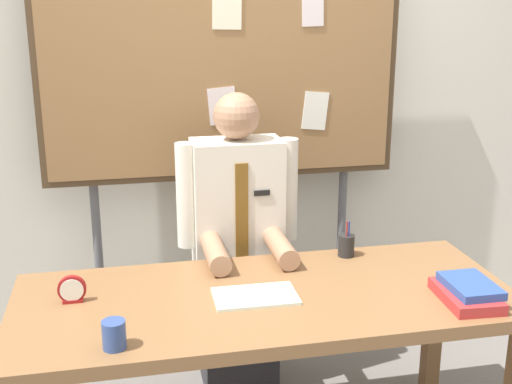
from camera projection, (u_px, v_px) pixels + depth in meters
back_wall at (217, 94)px, 3.36m from camera, size 6.40×0.08×2.70m
desk at (266, 315)px, 2.48m from camera, size 1.87×0.77×0.75m
person at (238, 258)px, 3.02m from camera, size 0.55×0.56×1.43m
bulletin_board at (223, 59)px, 3.11m from camera, size 1.75×0.09×2.17m
book_stack at (468, 292)px, 2.40m from camera, size 0.20×0.29×0.07m
open_notebook at (255, 296)px, 2.43m from camera, size 0.31×0.20×0.01m
desk_clock at (72, 290)px, 2.38m from camera, size 0.10×0.04×0.10m
coffee_mug at (114, 335)px, 2.07m from camera, size 0.08×0.08×0.09m
pen_holder at (346, 245)px, 2.81m from camera, size 0.07×0.07×0.16m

